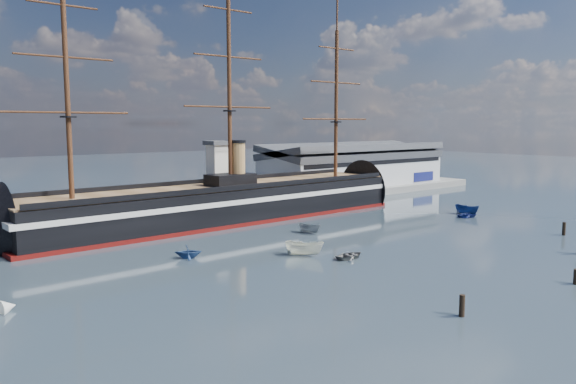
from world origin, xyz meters
TOP-DOWN VIEW (x-y plane):
  - ground at (0.00, 40.00)m, footprint 600.00×600.00m
  - quay at (10.00, 76.00)m, footprint 180.00×18.00m
  - warehouse at (58.00, 80.00)m, footprint 63.00×21.00m
  - quay_tower at (3.00, 73.00)m, footprint 5.00×5.00m
  - warship at (-5.82, 60.00)m, footprint 113.08×18.50m
  - motorboat_a at (-11.63, 25.14)m, footprint 7.77×6.33m
  - motorboat_b at (-7.35, 19.04)m, footprint 1.30×3.19m
  - motorboat_c at (1.44, 38.34)m, footprint 6.13×3.19m
  - motorboat_d at (-26.80, 35.54)m, footprint 5.81×7.04m
  - motorboat_e at (41.39, 29.06)m, footprint 2.18×3.28m
  - motorboat_f at (44.81, 31.51)m, footprint 7.23×2.79m
  - piling_near_left at (-17.35, -7.36)m, footprint 0.64×0.64m
  - piling_near_mid at (5.10, -9.95)m, footprint 0.64×0.64m
  - piling_far_right at (37.17, 5.87)m, footprint 0.64×0.64m

SIDE VIEW (x-z plane):
  - ground at x=0.00m, z-range 0.00..0.00m
  - quay at x=10.00m, z-range -1.00..1.00m
  - motorboat_a at x=-11.63m, z-range -1.49..1.49m
  - motorboat_b at x=-7.35m, z-range -0.74..0.74m
  - motorboat_c at x=1.44m, z-range -1.17..1.17m
  - motorboat_d at x=-26.80m, z-range -1.20..1.20m
  - motorboat_e at x=41.39m, z-range -0.71..0.71m
  - motorboat_f at x=44.81m, z-range -1.43..1.43m
  - piling_near_left at x=-17.35m, z-range -1.58..1.58m
  - piling_near_mid at x=5.10m, z-range -1.38..1.38m
  - piling_far_right at x=37.17m, z-range -1.60..1.60m
  - warship at x=-5.82m, z-range -22.93..31.01m
  - warehouse at x=58.00m, z-range 2.18..13.78m
  - quay_tower at x=3.00m, z-range 2.25..17.25m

